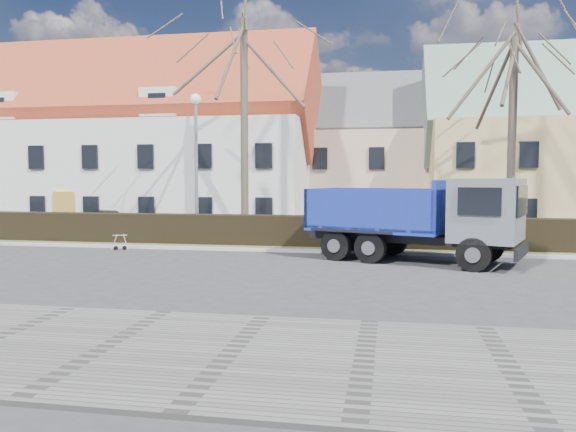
% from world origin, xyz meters
% --- Properties ---
extents(ground, '(120.00, 120.00, 0.00)m').
position_xyz_m(ground, '(0.00, 0.00, 0.00)').
color(ground, '#343436').
extents(sidewalk_near, '(80.00, 5.00, 0.08)m').
position_xyz_m(sidewalk_near, '(0.00, -8.50, 0.04)').
color(sidewalk_near, slate).
rests_on(sidewalk_near, ground).
extents(curb_far, '(80.00, 0.30, 0.12)m').
position_xyz_m(curb_far, '(0.00, 4.60, 0.06)').
color(curb_far, '#B1AEA7').
rests_on(curb_far, ground).
extents(grass_strip, '(80.00, 3.00, 0.10)m').
position_xyz_m(grass_strip, '(0.00, 6.20, 0.05)').
color(grass_strip, '#545E35').
rests_on(grass_strip, ground).
extents(hedge, '(60.00, 0.90, 1.30)m').
position_xyz_m(hedge, '(0.00, 6.00, 0.65)').
color(hedge, black).
rests_on(hedge, ground).
extents(building_white, '(26.80, 10.80, 9.50)m').
position_xyz_m(building_white, '(-13.00, 16.00, 4.75)').
color(building_white, silver).
rests_on(building_white, ground).
extents(building_pink, '(10.80, 8.80, 8.00)m').
position_xyz_m(building_pink, '(4.00, 20.00, 4.00)').
color(building_pink, '#CBA790').
rests_on(building_pink, ground).
extents(tree_1, '(9.20, 9.20, 12.65)m').
position_xyz_m(tree_1, '(-2.00, 8.50, 6.33)').
color(tree_1, '#483D32').
rests_on(tree_1, ground).
extents(tree_2, '(8.00, 8.00, 11.00)m').
position_xyz_m(tree_2, '(10.00, 8.50, 5.50)').
color(tree_2, '#483D32').
rests_on(tree_2, ground).
extents(dump_truck, '(8.18, 5.26, 3.07)m').
position_xyz_m(dump_truck, '(5.37, 3.03, 1.53)').
color(dump_truck, navy).
rests_on(dump_truck, ground).
extents(streetlight, '(0.53, 0.53, 6.84)m').
position_xyz_m(streetlight, '(-3.87, 7.00, 3.42)').
color(streetlight, '#949597').
rests_on(streetlight, ground).
extents(cart_frame, '(0.90, 0.71, 0.72)m').
position_xyz_m(cart_frame, '(-6.29, 3.80, 0.36)').
color(cart_frame, silver).
rests_on(cart_frame, ground).
extents(parked_car_a, '(3.84, 1.65, 1.29)m').
position_xyz_m(parked_car_a, '(-10.14, 10.87, 0.65)').
color(parked_car_a, black).
rests_on(parked_car_a, ground).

